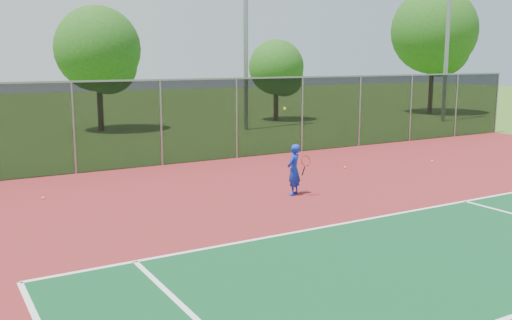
# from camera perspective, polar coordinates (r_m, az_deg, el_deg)

# --- Properties ---
(court_apron) EXTENTS (30.00, 20.00, 0.02)m
(court_apron) POSITION_cam_1_polar(r_m,az_deg,el_deg) (13.96, 18.05, -5.92)
(court_apron) COLOR maroon
(court_apron) RESTS_ON ground
(fence_back) EXTENTS (30.00, 0.06, 3.03)m
(fence_back) POSITION_cam_1_polar(r_m,az_deg,el_deg) (21.50, -1.97, 4.28)
(fence_back) COLOR black
(fence_back) RESTS_ON court_apron
(tennis_player) EXTENTS (0.62, 0.70, 2.43)m
(tennis_player) POSITION_cam_1_polar(r_m,az_deg,el_deg) (15.70, 3.80, -0.97)
(tennis_player) COLOR #122CB1
(tennis_player) RESTS_ON court_apron
(practice_ball_0) EXTENTS (0.07, 0.07, 0.07)m
(practice_ball_0) POSITION_cam_1_polar(r_m,az_deg,el_deg) (16.36, -20.51, -3.58)
(practice_ball_0) COLOR yellow
(practice_ball_0) RESTS_ON court_apron
(practice_ball_1) EXTENTS (0.07, 0.07, 0.07)m
(practice_ball_1) POSITION_cam_1_polar(r_m,az_deg,el_deg) (21.75, 17.20, -0.11)
(practice_ball_1) COLOR yellow
(practice_ball_1) RESTS_ON court_apron
(practice_ball_3) EXTENTS (0.07, 0.07, 0.07)m
(practice_ball_3) POSITION_cam_1_polar(r_m,az_deg,el_deg) (19.83, 8.88, -0.73)
(practice_ball_3) COLOR yellow
(practice_ball_3) RESTS_ON court_apron
(floodlight_ne) EXTENTS (0.90, 0.40, 12.49)m
(floodlight_ne) POSITION_cam_1_polar(r_m,az_deg,el_deg) (36.36, 18.79, 14.76)
(floodlight_ne) COLOR gray
(floodlight_ne) RESTS_ON ground
(tree_back_left) EXTENTS (4.38, 4.38, 6.43)m
(tree_back_left) POSITION_cam_1_polar(r_m,az_deg,el_deg) (30.77, -15.34, 10.29)
(tree_back_left) COLOR #332112
(tree_back_left) RESTS_ON ground
(tree_back_mid) EXTENTS (3.34, 3.34, 4.91)m
(tree_back_mid) POSITION_cam_1_polar(r_m,az_deg,el_deg) (34.99, 2.23, 9.01)
(tree_back_mid) COLOR #332112
(tree_back_mid) RESTS_ON ground
(tree_back_right) EXTENTS (5.77, 5.77, 8.47)m
(tree_back_right) POSITION_cam_1_polar(r_m,az_deg,el_deg) (41.28, 17.52, 11.84)
(tree_back_right) COLOR #332112
(tree_back_right) RESTS_ON ground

